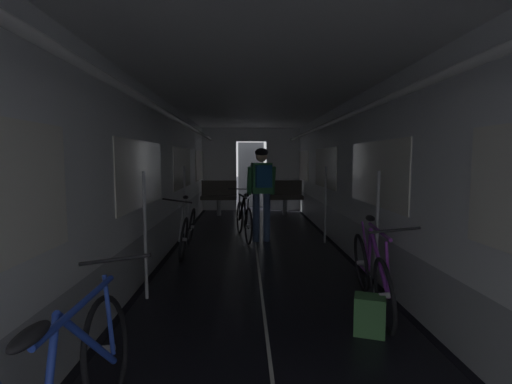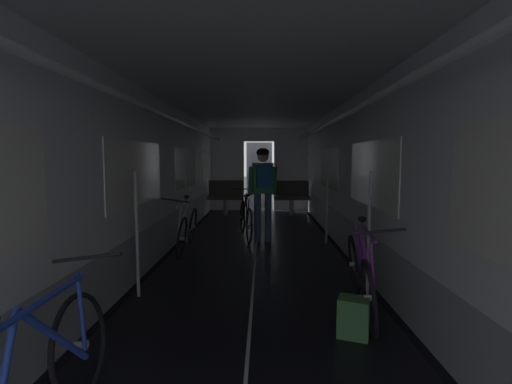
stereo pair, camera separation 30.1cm
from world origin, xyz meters
name	(u,v)px [view 1 (the left image)]	position (x,y,z in m)	size (l,w,h in m)	color
train_car_shell	(258,148)	(0.00, 3.60, 1.70)	(3.14, 12.34, 2.57)	black
bench_seat_far_left	(219,194)	(-0.90, 8.07, 0.57)	(0.98, 0.51, 0.95)	gray
bench_seat_far_right	(285,194)	(0.90, 8.07, 0.57)	(0.98, 0.51, 0.95)	gray
bicycle_silver	(187,229)	(-1.13, 4.08, 0.38)	(0.44, 1.69, 0.96)	black
bicycle_purple	(372,272)	(1.10, 1.77, 0.38)	(0.44, 1.69, 0.95)	black
person_cyclist_aisle	(262,184)	(0.12, 4.83, 1.07)	(0.56, 0.43, 1.73)	#384C75
bicycle_black_in_aisle	(244,219)	(-0.21, 5.09, 0.38)	(0.49, 1.68, 0.94)	black
backpack_on_floor	(370,315)	(0.90, 1.22, 0.17)	(0.26, 0.20, 0.34)	#3D703D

